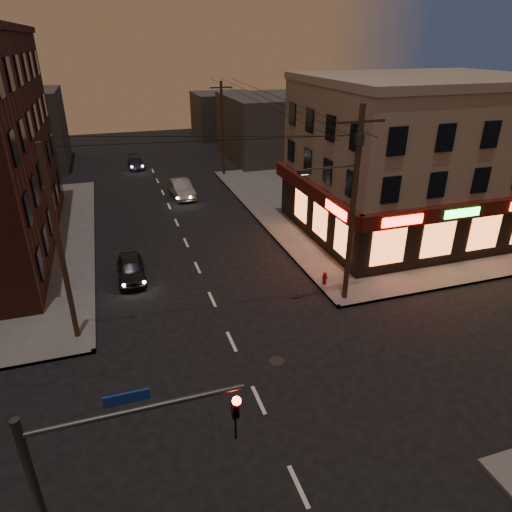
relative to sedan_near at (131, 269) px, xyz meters
name	(u,v)px	position (x,y,z in m)	size (l,w,h in m)	color
ground	(259,400)	(3.94, -11.74, -0.65)	(120.00, 120.00, 0.00)	black
sidewalk_ne	(388,202)	(21.94, 7.26, -0.58)	(24.00, 28.00, 0.15)	#514F4C
pizza_building	(417,157)	(19.87, 1.69, 4.69)	(15.85, 12.85, 10.50)	gray
bg_building_ne_a	(270,127)	(17.94, 26.26, 2.85)	(10.00, 12.00, 7.00)	#3F3D3A
bg_building_nw	(19,130)	(-9.06, 30.26, 3.35)	(9.00, 10.00, 8.00)	#3F3D3A
bg_building_ne_b	(224,115)	(15.94, 40.26, 2.35)	(8.00, 8.00, 6.00)	#3F3D3A
utility_pole_main	(352,198)	(10.62, -5.94, 5.11)	(4.20, 0.44, 10.00)	#382619
utility_pole_far	(222,129)	(10.74, 20.26, 4.00)	(0.26, 0.26, 9.00)	#382619
utility_pole_west	(60,248)	(-2.86, -5.24, 4.00)	(0.24, 0.24, 9.00)	#382619
traffic_signal	(92,488)	(-1.63, -17.34, 3.50)	(4.49, 0.32, 6.47)	#333538
sedan_near	(131,269)	(0.00, 0.00, 0.00)	(1.54, 3.84, 1.31)	black
sedan_mid	(181,189)	(5.39, 14.48, 0.10)	(1.59, 4.57, 1.51)	slate
sedan_far	(136,163)	(2.36, 26.01, -0.07)	(1.63, 4.01, 1.16)	black
fire_hydrant	(325,278)	(10.34, -4.29, -0.10)	(0.34, 0.34, 0.75)	maroon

